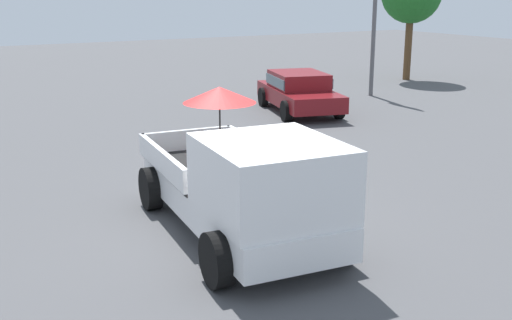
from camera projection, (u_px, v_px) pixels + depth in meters
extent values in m
plane|color=#4C4C4F|center=(235.00, 232.00, 10.61)|extent=(80.00, 80.00, 0.00)
cylinder|color=black|center=(339.00, 237.00, 9.36)|extent=(0.82, 0.36, 0.80)
cylinder|color=black|center=(217.00, 260.00, 8.58)|extent=(0.82, 0.36, 0.80)
cylinder|color=black|center=(247.00, 176.00, 12.43)|extent=(0.82, 0.36, 0.80)
cylinder|color=black|center=(151.00, 188.00, 11.66)|extent=(0.82, 0.36, 0.80)
cube|color=white|center=(235.00, 201.00, 10.46)|extent=(5.16, 2.30, 0.50)
cube|color=white|center=(271.00, 178.00, 9.02)|extent=(2.28, 2.06, 1.08)
cube|color=#4C606B|center=(304.00, 184.00, 8.09)|extent=(0.23, 1.72, 0.64)
cube|color=black|center=(211.00, 167.00, 11.40)|extent=(2.97, 2.11, 0.06)
cube|color=white|center=(257.00, 150.00, 11.70)|extent=(2.80, 0.38, 0.40)
cube|color=white|center=(161.00, 161.00, 10.98)|extent=(2.80, 0.38, 0.40)
cube|color=white|center=(187.00, 139.00, 12.53)|extent=(0.29, 1.84, 0.40)
ellipsoid|color=brown|center=(217.00, 159.00, 10.89)|extent=(0.71, 0.39, 0.52)
sphere|color=brown|center=(223.00, 145.00, 10.54)|extent=(0.31, 0.31, 0.28)
cone|color=brown|center=(227.00, 136.00, 10.53)|extent=(0.10, 0.10, 0.12)
cone|color=brown|center=(218.00, 137.00, 10.47)|extent=(0.10, 0.10, 0.12)
cylinder|color=black|center=(220.00, 135.00, 11.04)|extent=(0.03, 0.03, 1.24)
cone|color=red|center=(219.00, 95.00, 10.85)|extent=(1.41, 1.41, 0.28)
cylinder|color=black|center=(339.00, 108.00, 19.84)|extent=(0.69, 0.39, 0.66)
cylinder|color=black|center=(286.00, 111.00, 19.41)|extent=(0.69, 0.39, 0.66)
cylinder|color=black|center=(310.00, 95.00, 22.36)|extent=(0.69, 0.39, 0.66)
cylinder|color=black|center=(263.00, 97.00, 21.92)|extent=(0.69, 0.39, 0.66)
cube|color=maroon|center=(299.00, 96.00, 20.82)|extent=(4.61, 2.83, 0.52)
cube|color=maroon|center=(299.00, 81.00, 20.78)|extent=(2.45, 2.10, 0.56)
cube|color=#4C606B|center=(299.00, 81.00, 20.78)|extent=(2.41, 2.16, 0.32)
cylinder|color=#59595B|center=(373.00, 40.00, 23.67)|extent=(0.16, 0.16, 4.24)
cylinder|color=brown|center=(408.00, 47.00, 28.13)|extent=(0.32, 0.32, 2.90)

